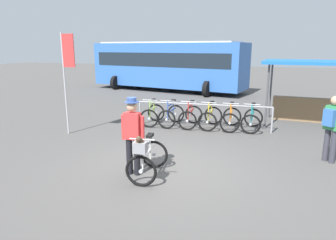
{
  "coord_description": "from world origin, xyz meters",
  "views": [
    {
      "loc": [
        2.16,
        -6.37,
        2.76
      ],
      "look_at": [
        -0.07,
        0.62,
        1.0
      ],
      "focal_mm": 32.66,
      "sensor_mm": 36.0,
      "label": 1
    }
  ],
  "objects_px": {
    "racked_bike_blue": "(171,115)",
    "bus_distant": "(168,63)",
    "pedestrian_with_backpack": "(332,125)",
    "racked_bike_yellow": "(210,118)",
    "featured_bicycle": "(146,157)",
    "racked_bike_teal": "(252,120)",
    "banner_flag": "(67,65)",
    "racked_bike_orange": "(231,119)",
    "racked_bike_lime": "(153,114)",
    "person_with_featured_bike": "(133,133)",
    "racked_bike_red": "(191,116)",
    "market_stall": "(308,86)"
  },
  "relations": [
    {
      "from": "racked_bike_orange",
      "to": "banner_flag",
      "type": "bearing_deg",
      "value": -155.79
    },
    {
      "from": "racked_bike_lime",
      "to": "person_with_featured_bike",
      "type": "distance_m",
      "value": 4.56
    },
    {
      "from": "person_with_featured_bike",
      "to": "bus_distant",
      "type": "height_order",
      "value": "bus_distant"
    },
    {
      "from": "racked_bike_lime",
      "to": "banner_flag",
      "type": "bearing_deg",
      "value": -135.83
    },
    {
      "from": "racked_bike_blue",
      "to": "racked_bike_teal",
      "type": "bearing_deg",
      "value": 3.7
    },
    {
      "from": "racked_bike_blue",
      "to": "banner_flag",
      "type": "bearing_deg",
      "value": -143.42
    },
    {
      "from": "racked_bike_blue",
      "to": "featured_bicycle",
      "type": "relative_size",
      "value": 0.91
    },
    {
      "from": "racked_bike_yellow",
      "to": "bus_distant",
      "type": "xyz_separation_m",
      "value": [
        -4.33,
        8.58,
        1.37
      ]
    },
    {
      "from": "featured_bicycle",
      "to": "banner_flag",
      "type": "distance_m",
      "value": 4.73
    },
    {
      "from": "racked_bike_red",
      "to": "racked_bike_orange",
      "type": "xyz_separation_m",
      "value": [
        1.4,
        0.09,
        0.0
      ]
    },
    {
      "from": "racked_bike_orange",
      "to": "racked_bike_teal",
      "type": "distance_m",
      "value": 0.7
    },
    {
      "from": "racked_bike_red",
      "to": "racked_bike_teal",
      "type": "xyz_separation_m",
      "value": [
        2.1,
        0.14,
        0.0
      ]
    },
    {
      "from": "racked_bike_lime",
      "to": "racked_bike_blue",
      "type": "xyz_separation_m",
      "value": [
        0.7,
        0.05,
        -0.0
      ]
    },
    {
      "from": "racked_bike_blue",
      "to": "pedestrian_with_backpack",
      "type": "xyz_separation_m",
      "value": [
        4.73,
        -2.27,
        0.57
      ]
    },
    {
      "from": "racked_bike_teal",
      "to": "banner_flag",
      "type": "relative_size",
      "value": 0.36
    },
    {
      "from": "racked_bike_orange",
      "to": "racked_bike_lime",
      "type": "bearing_deg",
      "value": -176.3
    },
    {
      "from": "pedestrian_with_backpack",
      "to": "bus_distant",
      "type": "bearing_deg",
      "value": 125.02
    },
    {
      "from": "racked_bike_blue",
      "to": "market_stall",
      "type": "bearing_deg",
      "value": 21.25
    },
    {
      "from": "person_with_featured_bike",
      "to": "banner_flag",
      "type": "distance_m",
      "value": 4.21
    },
    {
      "from": "racked_bike_lime",
      "to": "racked_bike_yellow",
      "type": "height_order",
      "value": "same"
    },
    {
      "from": "racked_bike_orange",
      "to": "person_with_featured_bike",
      "type": "bearing_deg",
      "value": -109.55
    },
    {
      "from": "market_stall",
      "to": "racked_bike_teal",
      "type": "bearing_deg",
      "value": -138.4
    },
    {
      "from": "racked_bike_lime",
      "to": "racked_bike_teal",
      "type": "relative_size",
      "value": 1.02
    },
    {
      "from": "bus_distant",
      "to": "market_stall",
      "type": "distance_m",
      "value": 10.21
    },
    {
      "from": "pedestrian_with_backpack",
      "to": "racked_bike_blue",
      "type": "bearing_deg",
      "value": 154.42
    },
    {
      "from": "racked_bike_red",
      "to": "featured_bicycle",
      "type": "height_order",
      "value": "featured_bicycle"
    },
    {
      "from": "racked_bike_red",
      "to": "racked_bike_orange",
      "type": "relative_size",
      "value": 1.0
    },
    {
      "from": "racked_bike_yellow",
      "to": "person_with_featured_bike",
      "type": "bearing_deg",
      "value": -101.5
    },
    {
      "from": "racked_bike_orange",
      "to": "pedestrian_with_backpack",
      "type": "distance_m",
      "value": 3.61
    },
    {
      "from": "banner_flag",
      "to": "racked_bike_blue",
      "type": "bearing_deg",
      "value": 36.58
    },
    {
      "from": "featured_bicycle",
      "to": "person_with_featured_bike",
      "type": "xyz_separation_m",
      "value": [
        -0.36,
        0.14,
        0.46
      ]
    },
    {
      "from": "pedestrian_with_backpack",
      "to": "market_stall",
      "type": "distance_m",
      "value": 4.09
    },
    {
      "from": "racked_bike_red",
      "to": "banner_flag",
      "type": "relative_size",
      "value": 0.35
    },
    {
      "from": "racked_bike_yellow",
      "to": "featured_bicycle",
      "type": "relative_size",
      "value": 0.9
    },
    {
      "from": "person_with_featured_bike",
      "to": "market_stall",
      "type": "bearing_deg",
      "value": 56.37
    },
    {
      "from": "racked_bike_teal",
      "to": "featured_bicycle",
      "type": "bearing_deg",
      "value": -112.36
    },
    {
      "from": "racked_bike_red",
      "to": "banner_flag",
      "type": "xyz_separation_m",
      "value": [
        -3.46,
        -2.09,
        1.86
      ]
    },
    {
      "from": "racked_bike_red",
      "to": "racked_bike_teal",
      "type": "relative_size",
      "value": 0.98
    },
    {
      "from": "racked_bike_blue",
      "to": "bus_distant",
      "type": "relative_size",
      "value": 0.11
    },
    {
      "from": "racked_bike_orange",
      "to": "featured_bicycle",
      "type": "height_order",
      "value": "featured_bicycle"
    },
    {
      "from": "racked_bike_teal",
      "to": "pedestrian_with_backpack",
      "type": "xyz_separation_m",
      "value": [
        1.94,
        -2.45,
        0.57
      ]
    },
    {
      "from": "market_stall",
      "to": "person_with_featured_bike",
      "type": "bearing_deg",
      "value": -123.63
    },
    {
      "from": "racked_bike_blue",
      "to": "racked_bike_teal",
      "type": "distance_m",
      "value": 2.8
    },
    {
      "from": "featured_bicycle",
      "to": "banner_flag",
      "type": "xyz_separation_m",
      "value": [
        -3.61,
        2.51,
        1.74
      ]
    },
    {
      "from": "racked_bike_orange",
      "to": "banner_flag",
      "type": "distance_m",
      "value": 5.64
    },
    {
      "from": "featured_bicycle",
      "to": "racked_bike_red",
      "type": "bearing_deg",
      "value": 91.82
    },
    {
      "from": "racked_bike_yellow",
      "to": "pedestrian_with_backpack",
      "type": "height_order",
      "value": "pedestrian_with_backpack"
    },
    {
      "from": "racked_bike_yellow",
      "to": "racked_bike_orange",
      "type": "height_order",
      "value": "same"
    },
    {
      "from": "racked_bike_yellow",
      "to": "market_stall",
      "type": "relative_size",
      "value": 0.34
    },
    {
      "from": "racked_bike_red",
      "to": "bus_distant",
      "type": "height_order",
      "value": "bus_distant"
    }
  ]
}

